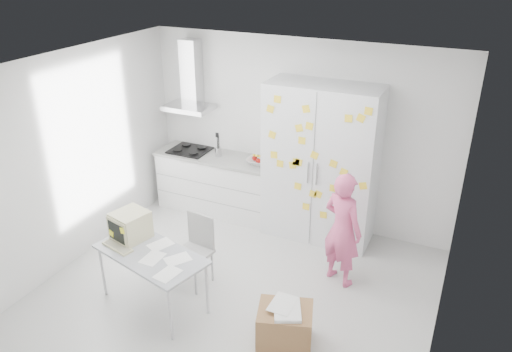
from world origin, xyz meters
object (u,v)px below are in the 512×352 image
at_px(person, 342,229).
at_px(chair, 196,246).
at_px(cardboard_box, 285,326).
at_px(desk, 137,237).

distance_m(person, chair, 1.77).
bearing_deg(cardboard_box, chair, 158.05).
bearing_deg(chair, desk, -125.62).
height_order(person, desk, person).
bearing_deg(person, desk, 54.78).
bearing_deg(cardboard_box, person, 81.39).
relative_size(person, chair, 1.64).
relative_size(desk, chair, 1.59).
xyz_separation_m(chair, cardboard_box, (1.39, -0.56, -0.27)).
xyz_separation_m(person, desk, (-2.05, -1.24, 0.05)).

